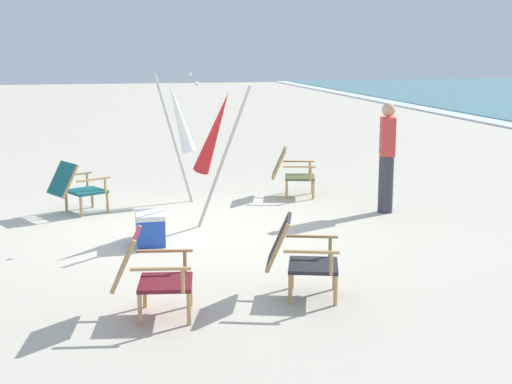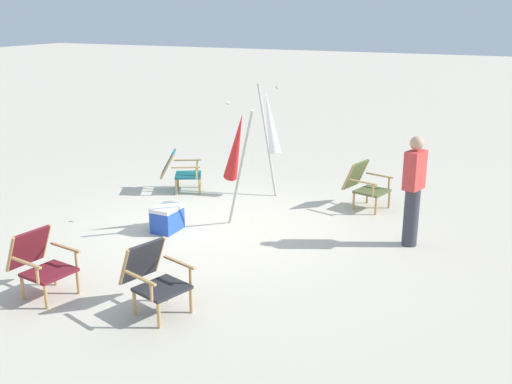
# 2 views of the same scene
# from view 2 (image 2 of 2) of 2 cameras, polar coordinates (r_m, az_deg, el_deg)

# --- Properties ---
(ground_plane) EXTENTS (80.00, 80.00, 0.00)m
(ground_plane) POSITION_cam_2_polar(r_m,az_deg,el_deg) (9.56, -3.45, -3.39)
(ground_plane) COLOR beige
(beach_chair_front_left) EXTENTS (0.74, 0.83, 0.81)m
(beach_chair_front_left) POSITION_cam_2_polar(r_m,az_deg,el_deg) (10.56, 10.29, 0.80)
(beach_chair_front_left) COLOR #515B33
(beach_chair_front_left) RESTS_ON ground
(beach_chair_front_right) EXTENTS (0.67, 0.79, 0.80)m
(beach_chair_front_right) POSITION_cam_2_polar(r_m,az_deg,el_deg) (7.71, -19.90, -6.20)
(beach_chair_front_right) COLOR maroon
(beach_chair_front_right) RESTS_ON ground
(beach_chair_back_left) EXTENTS (0.86, 0.94, 0.78)m
(beach_chair_back_left) POSITION_cam_2_polar(r_m,az_deg,el_deg) (11.39, -7.34, 2.11)
(beach_chair_back_left) COLOR #196066
(beach_chair_back_left) RESTS_ON ground
(beach_chair_far_center) EXTENTS (0.76, 0.84, 0.81)m
(beach_chair_far_center) POSITION_cam_2_polar(r_m,az_deg,el_deg) (6.98, -9.78, -7.85)
(beach_chair_far_center) COLOR #28282D
(beach_chair_far_center) RESTS_ON ground
(umbrella_furled_white) EXTENTS (0.48, 0.67, 2.04)m
(umbrella_furled_white) POSITION_cam_2_polar(r_m,az_deg,el_deg) (10.98, 1.36, 6.56)
(umbrella_furled_white) COLOR #B7B2A8
(umbrella_furled_white) RESTS_ON ground
(umbrella_furled_red) EXTENTS (0.61, 0.77, 1.99)m
(umbrella_furled_red) POSITION_cam_2_polar(r_m,az_deg,el_deg) (9.18, -1.89, 4.22)
(umbrella_furled_red) COLOR #B7B2A8
(umbrella_furled_red) RESTS_ON ground
(person_near_chairs) EXTENTS (0.38, 0.29, 1.63)m
(person_near_chairs) POSITION_cam_2_polar(r_m,az_deg,el_deg) (8.88, 14.74, 0.15)
(person_near_chairs) COLOR #383842
(person_near_chairs) RESTS_ON ground
(cooler_box) EXTENTS (0.49, 0.35, 0.40)m
(cooler_box) POSITION_cam_2_polar(r_m,az_deg,el_deg) (9.45, -8.46, -2.50)
(cooler_box) COLOR blue
(cooler_box) RESTS_ON ground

